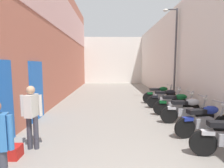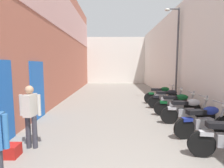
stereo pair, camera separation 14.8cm
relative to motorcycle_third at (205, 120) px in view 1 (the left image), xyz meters
name	(u,v)px [view 1 (the left image)]	position (x,y,z in m)	size (l,w,h in m)	color
ground_plane	(119,108)	(-2.28, 3.40, -0.50)	(34.58, 34.58, 0.00)	gray
building_left	(57,38)	(-5.69, 5.36, 3.13)	(0.45, 18.58, 7.20)	#B76651
building_right	(175,55)	(1.14, 5.40, 2.16)	(0.45, 18.58, 5.32)	silver
building_far_end	(113,61)	(-2.28, 15.69, 2.09)	(9.44, 2.00, 5.17)	silver
motorcycle_third	(205,120)	(0.00, 0.00, 0.00)	(1.83, 0.58, 1.04)	black
motorcycle_fourth	(187,110)	(0.00, 1.11, 0.00)	(1.85, 0.58, 1.04)	black
motorcycle_fifth	(176,104)	(0.00, 2.08, 0.00)	(1.85, 0.58, 1.04)	black
motorcycle_sixth	(167,98)	(0.00, 3.28, 0.00)	(1.85, 0.58, 1.04)	black
motorcycle_seventh	(160,94)	(0.00, 4.35, 0.00)	(1.85, 0.58, 1.04)	black
pedestrian_mid_alley	(32,113)	(-4.63, -0.65, 0.42)	(0.52, 0.36, 1.57)	#383842
plastic_crate	(10,152)	(-4.95, -1.07, -0.36)	(0.44, 0.32, 0.28)	red
street_lamp	(174,49)	(0.70, 4.46, 2.39)	(0.79, 0.18, 4.99)	#47474C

